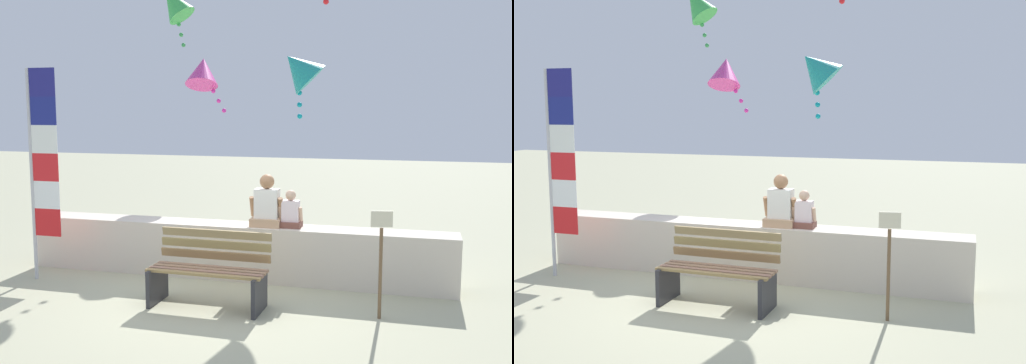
{
  "view_description": "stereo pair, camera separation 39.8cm",
  "coord_description": "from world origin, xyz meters",
  "views": [
    {
      "loc": [
        2.43,
        -6.77,
        2.39
      ],
      "look_at": [
        0.32,
        0.98,
        1.36
      ],
      "focal_mm": 41.65,
      "sensor_mm": 36.0,
      "label": 1
    },
    {
      "loc": [
        2.81,
        -6.66,
        2.39
      ],
      "look_at": [
        0.32,
        0.98,
        1.36
      ],
      "focal_mm": 41.65,
      "sensor_mm": 36.0,
      "label": 2
    }
  ],
  "objects": [
    {
      "name": "sign_post",
      "position": [
        2.08,
        -0.17,
        0.74
      ],
      "size": [
        0.24,
        0.07,
        1.24
      ],
      "color": "brown",
      "rests_on": "ground"
    },
    {
      "name": "kite_green",
      "position": [
        -1.95,
        3.61,
        4.26
      ],
      "size": [
        0.79,
        0.72,
        1.15
      ],
      "color": "green"
    },
    {
      "name": "person_child",
      "position": [
        0.81,
        0.97,
        0.96
      ],
      "size": [
        0.33,
        0.24,
        0.51
      ],
      "color": "brown",
      "rests_on": "seawall_ledge"
    },
    {
      "name": "kite_teal",
      "position": [
        0.7,
        2.06,
        2.94
      ],
      "size": [
        0.87,
        0.79,
        1.15
      ],
      "color": "teal"
    },
    {
      "name": "person_adult",
      "position": [
        0.48,
        0.97,
        1.04
      ],
      "size": [
        0.47,
        0.34,
        0.71
      ],
      "color": "tan",
      "rests_on": "seawall_ledge"
    },
    {
      "name": "ground_plane",
      "position": [
        0.0,
        0.0,
        0.0
      ],
      "size": [
        40.0,
        40.0,
        0.0
      ],
      "primitive_type": "plane",
      "color": "#AEAC8A"
    },
    {
      "name": "park_bench",
      "position": [
        0.07,
        -0.24,
        0.41
      ],
      "size": [
        1.43,
        0.64,
        0.88
      ],
      "color": "#9D7E4B",
      "rests_on": "ground"
    },
    {
      "name": "kite_magenta",
      "position": [
        -1.46,
        3.75,
        3.02
      ],
      "size": [
        0.79,
        0.85,
        1.13
      ],
      "color": "#DB3D9E"
    },
    {
      "name": "seawall_ledge",
      "position": [
        0.0,
        0.98,
        0.38
      ],
      "size": [
        6.02,
        0.5,
        0.76
      ],
      "primitive_type": "cube",
      "color": "beige",
      "rests_on": "ground"
    },
    {
      "name": "flag_banner",
      "position": [
        -2.48,
        0.18,
        1.65
      ],
      "size": [
        0.44,
        0.05,
        2.89
      ],
      "color": "#B7B7BC",
      "rests_on": "ground"
    }
  ]
}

